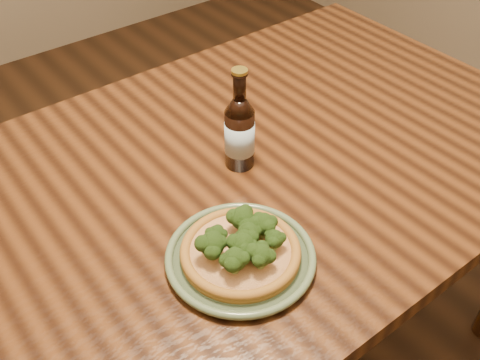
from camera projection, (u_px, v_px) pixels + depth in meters
table at (214, 211)px, 1.19m from camera, size 1.60×0.90×0.75m
plate at (240, 257)px, 0.96m from camera, size 0.26×0.26×0.02m
pizza at (241, 249)px, 0.95m from camera, size 0.21×0.21×0.07m
beer_bottle at (240, 132)px, 1.11m from camera, size 0.06×0.06×0.22m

